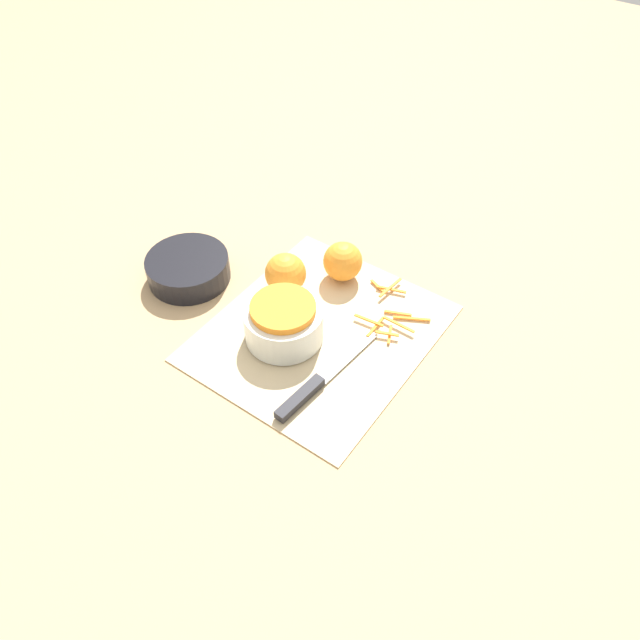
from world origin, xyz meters
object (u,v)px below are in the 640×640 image
Objects in this scene: orange_left at (343,261)px; bowl_dark at (188,268)px; knife at (311,388)px; orange_right at (285,274)px; bowl_speckled at (284,322)px.

bowl_dark is at bearing 125.09° from orange_left.
orange_right reaches higher than knife.
knife is 0.26m from orange_right.
bowl_speckled is at bearing -143.95° from orange_right.
bowl_speckled is at bearing -178.66° from orange_left.
bowl_dark is at bearing 114.31° from orange_right.
orange_right is (0.10, 0.07, 0.00)m from bowl_speckled.
orange_right is (0.08, -0.18, 0.02)m from bowl_dark.
orange_right is at bearing -65.69° from bowl_dark.
knife is at bearing -122.61° from bowl_speckled.
orange_left reaches higher than knife.
orange_left is at bearing -36.30° from orange_right.
orange_left is 0.97× the size of orange_right.
knife is at bearing -132.93° from orange_right.
knife is 0.30m from orange_left.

